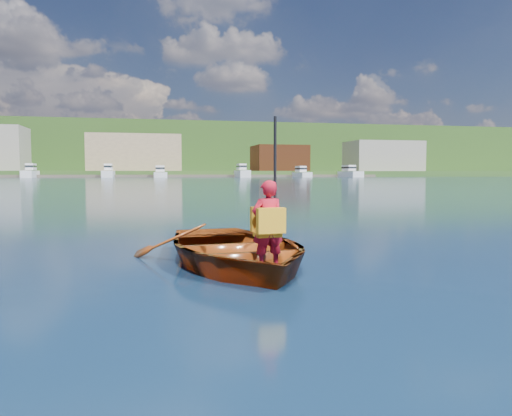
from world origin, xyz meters
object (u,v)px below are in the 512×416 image
at_px(rowboat, 235,249).
at_px(child_paddler, 268,224).
at_px(marina_yachts, 163,173).
at_px(dock, 174,176).

bearing_deg(rowboat, child_paddler, -74.06).
distance_m(child_paddler, marina_yachts, 144.93).
bearing_deg(dock, child_paddler, -92.46).
bearing_deg(child_paddler, dock, 87.54).
height_order(rowboat, child_paddler, child_paddler).
relative_size(dock, marina_yachts, 1.16).
xyz_separation_m(child_paddler, marina_yachts, (3.02, 144.89, 0.72)).
xyz_separation_m(child_paddler, dock, (6.42, 149.58, -0.25)).
bearing_deg(rowboat, marina_yachts, 88.70).
distance_m(child_paddler, dock, 149.72).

